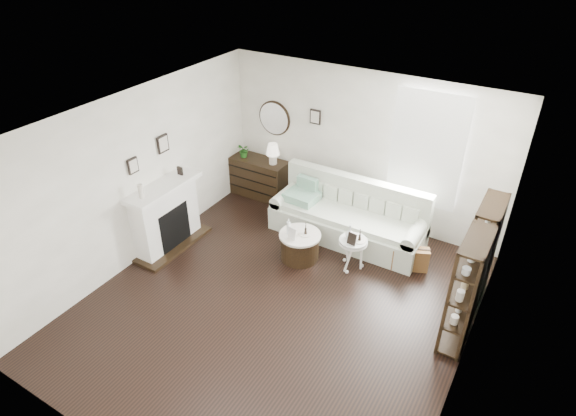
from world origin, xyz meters
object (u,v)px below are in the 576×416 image
Objects in this scene: sofa at (349,219)px; dresser at (259,177)px; drum_table at (300,246)px; pedestal_table at (353,242)px.

sofa is 2.13m from dresser.
dresser reaches higher than drum_table.
sofa is 4.86× the size of pedestal_table.
sofa reaches higher than dresser.
sofa reaches higher than drum_table.
drum_table is 1.25× the size of pedestal_table.
dresser is at bearing 169.46° from sofa.
pedestal_table reaches higher than drum_table.
sofa is at bearing 67.84° from drum_table.
drum_table is 0.88m from pedestal_table.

